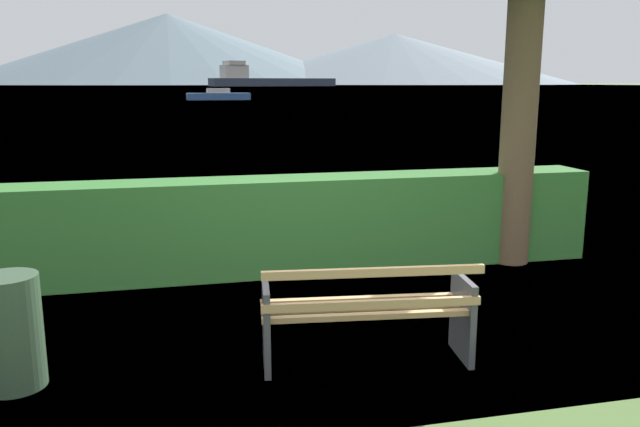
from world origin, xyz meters
TOP-DOWN VIEW (x-y plane):
  - ground_plane at (0.00, 0.00)m, footprint 1400.00×1400.00m
  - water_surface at (0.00, 308.95)m, footprint 620.00×620.00m
  - park_bench at (-0.01, -0.06)m, footprint 1.72×0.75m
  - hedge_row at (0.00, 2.62)m, footprint 7.19×0.64m
  - trash_bin at (-2.65, 0.16)m, footprint 0.44×0.44m
  - cargo_ship_large at (44.10, 310.13)m, footprint 63.93×25.27m
  - fishing_boat_near at (4.50, 76.36)m, footprint 7.71×2.75m
  - distant_hills at (-22.44, 568.46)m, footprint 738.06×380.85m

SIDE VIEW (x-z plane):
  - ground_plane at x=0.00m, z-range 0.00..0.00m
  - water_surface at x=0.00m, z-range 0.00..0.00m
  - park_bench at x=-0.01m, z-range -0.01..0.86m
  - trash_bin at x=-2.65m, z-range 0.00..0.85m
  - fishing_boat_near at x=4.50m, z-range -0.18..1.21m
  - hedge_row at x=0.00m, z-range 0.00..1.12m
  - cargo_ship_large at x=44.10m, z-range -2.60..9.19m
  - distant_hills at x=-22.44m, z-range -3.10..60.68m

